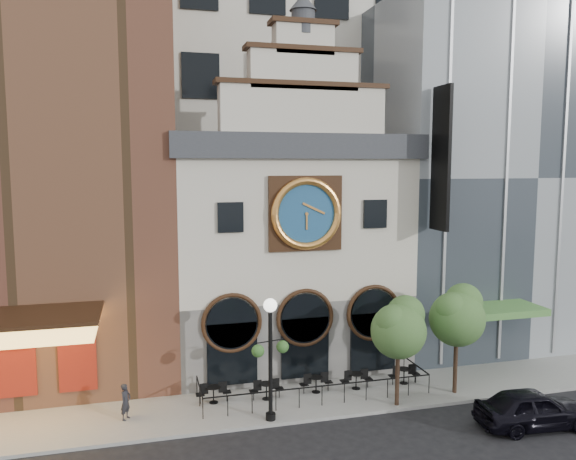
# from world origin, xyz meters

# --- Properties ---
(ground) EXTENTS (120.00, 120.00, 0.00)m
(ground) POSITION_xyz_m (0.00, 0.00, 0.00)
(ground) COLOR black
(ground) RESTS_ON ground
(sidewalk) EXTENTS (44.00, 5.00, 0.15)m
(sidewalk) POSITION_xyz_m (0.00, 2.50, 0.07)
(sidewalk) COLOR gray
(sidewalk) RESTS_ON ground
(clock_building) EXTENTS (12.60, 8.78, 18.65)m
(clock_building) POSITION_xyz_m (0.00, 7.82, 6.69)
(clock_building) COLOR #605E5B
(clock_building) RESTS_ON ground
(theater_building) EXTENTS (14.00, 15.60, 25.00)m
(theater_building) POSITION_xyz_m (-13.00, 9.96, 12.60)
(theater_building) COLOR brown
(theater_building) RESTS_ON ground
(retail_building) EXTENTS (14.00, 14.40, 20.00)m
(retail_building) POSITION_xyz_m (12.99, 9.99, 10.14)
(retail_building) COLOR gray
(retail_building) RESTS_ON ground
(office_tower) EXTENTS (20.00, 16.00, 40.00)m
(office_tower) POSITION_xyz_m (0.00, 20.00, 20.00)
(office_tower) COLOR silver
(office_tower) RESTS_ON ground
(cafe_railing) EXTENTS (10.60, 2.60, 0.90)m
(cafe_railing) POSITION_xyz_m (0.00, 2.50, 0.60)
(cafe_railing) COLOR black
(cafe_railing) RESTS_ON sidewalk
(bistro_0) EXTENTS (1.58, 0.68, 0.90)m
(bistro_0) POSITION_xyz_m (-4.66, 2.71, 0.61)
(bistro_0) COLOR black
(bistro_0) RESTS_ON sidewalk
(bistro_1) EXTENTS (1.58, 0.68, 0.90)m
(bistro_1) POSITION_xyz_m (-2.26, 2.48, 0.61)
(bistro_1) COLOR black
(bistro_1) RESTS_ON sidewalk
(bistro_2) EXTENTS (1.58, 0.68, 0.90)m
(bistro_2) POSITION_xyz_m (0.18, 2.64, 0.61)
(bistro_2) COLOR black
(bistro_2) RESTS_ON sidewalk
(bistro_3) EXTENTS (1.58, 0.68, 0.90)m
(bistro_3) POSITION_xyz_m (2.17, 2.56, 0.61)
(bistro_3) COLOR black
(bistro_3) RESTS_ON sidewalk
(bistro_4) EXTENTS (1.58, 0.68, 0.90)m
(bistro_4) POSITION_xyz_m (4.69, 2.57, 0.61)
(bistro_4) COLOR black
(bistro_4) RESTS_ON sidewalk
(car_right) EXTENTS (4.93, 2.28, 1.63)m
(car_right) POSITION_xyz_m (7.91, -2.75, 0.82)
(car_right) COLOR black
(car_right) RESTS_ON ground
(pedestrian) EXTENTS (0.61, 0.68, 1.55)m
(pedestrian) POSITION_xyz_m (-8.45, 2.01, 0.93)
(pedestrian) COLOR black
(pedestrian) RESTS_ON sidewalk
(lamppost) EXTENTS (1.64, 0.80, 5.23)m
(lamppost) POSITION_xyz_m (-2.54, 0.40, 3.39)
(lamppost) COLOR black
(lamppost) RESTS_ON sidewalk
(tree_left) EXTENTS (2.55, 2.46, 4.92)m
(tree_left) POSITION_xyz_m (3.31, 0.43, 3.76)
(tree_left) COLOR #382619
(tree_left) RESTS_ON sidewalk
(tree_right) EXTENTS (2.68, 2.58, 5.16)m
(tree_right) POSITION_xyz_m (6.57, 1.01, 3.93)
(tree_right) COLOR #382619
(tree_right) RESTS_ON sidewalk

